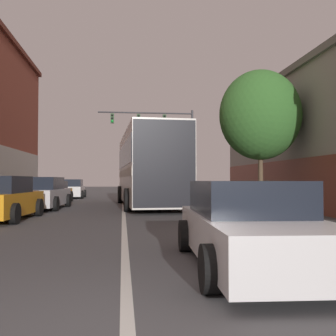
{
  "coord_description": "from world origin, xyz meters",
  "views": [
    {
      "loc": [
        -0.05,
        -3.28,
        1.34
      ],
      "look_at": [
        2.11,
        15.35,
        1.92
      ],
      "focal_mm": 42.0,
      "sensor_mm": 36.0,
      "label": 1
    }
  ],
  "objects_px": {
    "traffic_signal_gantry": "(163,132)",
    "parked_car_left_distant": "(43,194)",
    "parked_car_left_near": "(71,189)",
    "parked_car_left_mid": "(1,199)",
    "street_tree_near": "(260,115)",
    "hatchback_foreground": "(249,225)",
    "bus": "(148,166)",
    "parked_car_left_far": "(52,192)"
  },
  "relations": [
    {
      "from": "parked_car_left_mid",
      "to": "bus",
      "type": "bearing_deg",
      "value": -37.22
    },
    {
      "from": "parked_car_left_distant",
      "to": "street_tree_near",
      "type": "bearing_deg",
      "value": -103.97
    },
    {
      "from": "parked_car_left_near",
      "to": "parked_car_left_far",
      "type": "distance_m",
      "value": 6.02
    },
    {
      "from": "parked_car_left_near",
      "to": "parked_car_left_mid",
      "type": "distance_m",
      "value": 16.46
    },
    {
      "from": "hatchback_foreground",
      "to": "parked_car_left_far",
      "type": "distance_m",
      "value": 19.21
    },
    {
      "from": "street_tree_near",
      "to": "parked_car_left_mid",
      "type": "bearing_deg",
      "value": -167.17
    },
    {
      "from": "hatchback_foreground",
      "to": "traffic_signal_gantry",
      "type": "bearing_deg",
      "value": -0.0
    },
    {
      "from": "parked_car_left_far",
      "to": "parked_car_left_distant",
      "type": "bearing_deg",
      "value": -171.72
    },
    {
      "from": "parked_car_left_mid",
      "to": "hatchback_foreground",
      "type": "bearing_deg",
      "value": -139.13
    },
    {
      "from": "parked_car_left_near",
      "to": "traffic_signal_gantry",
      "type": "relative_size",
      "value": 0.52
    },
    {
      "from": "hatchback_foreground",
      "to": "parked_car_left_mid",
      "type": "height_order",
      "value": "parked_car_left_mid"
    },
    {
      "from": "bus",
      "to": "parked_car_left_far",
      "type": "relative_size",
      "value": 2.51
    },
    {
      "from": "bus",
      "to": "street_tree_near",
      "type": "bearing_deg",
      "value": -135.2
    },
    {
      "from": "bus",
      "to": "hatchback_foreground",
      "type": "bearing_deg",
      "value": 179.66
    },
    {
      "from": "bus",
      "to": "parked_car_left_distant",
      "type": "relative_size",
      "value": 2.23
    },
    {
      "from": "traffic_signal_gantry",
      "to": "parked_car_left_distant",
      "type": "bearing_deg",
      "value": -116.51
    },
    {
      "from": "bus",
      "to": "parked_car_left_far",
      "type": "distance_m",
      "value": 7.04
    },
    {
      "from": "hatchback_foreground",
      "to": "parked_car_left_near",
      "type": "xyz_separation_m",
      "value": [
        -5.82,
        24.22,
        0.04
      ]
    },
    {
      "from": "parked_car_left_mid",
      "to": "street_tree_near",
      "type": "bearing_deg",
      "value": -74.0
    },
    {
      "from": "parked_car_left_near",
      "to": "parked_car_left_mid",
      "type": "height_order",
      "value": "parked_car_left_mid"
    },
    {
      "from": "bus",
      "to": "traffic_signal_gantry",
      "type": "xyz_separation_m",
      "value": [
        2.05,
        12.93,
        3.34
      ]
    },
    {
      "from": "hatchback_foreground",
      "to": "parked_car_left_near",
      "type": "bearing_deg",
      "value": 16.5
    },
    {
      "from": "parked_car_left_near",
      "to": "street_tree_near",
      "type": "distance_m",
      "value": 17.52
    },
    {
      "from": "parked_car_left_mid",
      "to": "parked_car_left_distant",
      "type": "xyz_separation_m",
      "value": [
        0.35,
        5.08,
        0.0
      ]
    },
    {
      "from": "hatchback_foreground",
      "to": "parked_car_left_near",
      "type": "relative_size",
      "value": 1.07
    },
    {
      "from": "parked_car_left_mid",
      "to": "parked_car_left_far",
      "type": "xyz_separation_m",
      "value": [
        -0.14,
        10.44,
        -0.07
      ]
    },
    {
      "from": "parked_car_left_mid",
      "to": "parked_car_left_near",
      "type": "bearing_deg",
      "value": 2.56
    },
    {
      "from": "traffic_signal_gantry",
      "to": "parked_car_left_mid",
      "type": "bearing_deg",
      "value": -111.06
    },
    {
      "from": "hatchback_foreground",
      "to": "parked_car_left_near",
      "type": "distance_m",
      "value": 24.91
    },
    {
      "from": "parked_car_left_near",
      "to": "parked_car_left_mid",
      "type": "relative_size",
      "value": 0.95
    },
    {
      "from": "hatchback_foreground",
      "to": "parked_car_left_distant",
      "type": "height_order",
      "value": "parked_car_left_distant"
    },
    {
      "from": "parked_car_left_near",
      "to": "street_tree_near",
      "type": "xyz_separation_m",
      "value": [
        9.64,
        -14.22,
        3.43
      ]
    },
    {
      "from": "parked_car_left_mid",
      "to": "traffic_signal_gantry",
      "type": "distance_m",
      "value": 21.13
    },
    {
      "from": "bus",
      "to": "parked_car_left_near",
      "type": "bearing_deg",
      "value": 24.02
    },
    {
      "from": "bus",
      "to": "street_tree_near",
      "type": "height_order",
      "value": "street_tree_near"
    },
    {
      "from": "traffic_signal_gantry",
      "to": "street_tree_near",
      "type": "height_order",
      "value": "traffic_signal_gantry"
    },
    {
      "from": "parked_car_left_mid",
      "to": "parked_car_left_distant",
      "type": "bearing_deg",
      "value": -0.76
    },
    {
      "from": "parked_car_left_distant",
      "to": "traffic_signal_gantry",
      "type": "height_order",
      "value": "traffic_signal_gantry"
    },
    {
      "from": "parked_car_left_far",
      "to": "street_tree_near",
      "type": "height_order",
      "value": "street_tree_near"
    },
    {
      "from": "parked_car_left_mid",
      "to": "street_tree_near",
      "type": "height_order",
      "value": "street_tree_near"
    },
    {
      "from": "parked_car_left_far",
      "to": "street_tree_near",
      "type": "xyz_separation_m",
      "value": [
        9.96,
        -8.2,
        3.46
      ]
    },
    {
      "from": "hatchback_foreground",
      "to": "traffic_signal_gantry",
      "type": "xyz_separation_m",
      "value": [
        1.4,
        26.98,
        4.79
      ]
    }
  ]
}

